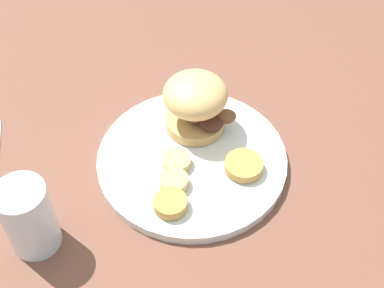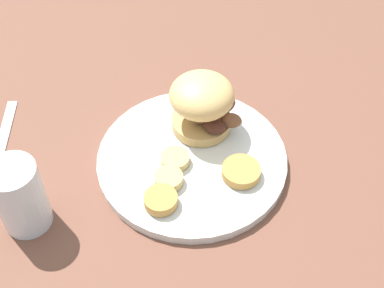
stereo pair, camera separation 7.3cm
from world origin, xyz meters
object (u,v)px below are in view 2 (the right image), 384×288
at_px(sandwich, 203,103).
at_px(drinking_glass, 20,196).
at_px(fork, 2,143).
at_px(dinner_plate, 192,159).

xyz_separation_m(sandwich, drinking_glass, (-0.25, 0.10, -0.01)).
bearing_deg(drinking_glass, fork, 61.11).
xyz_separation_m(dinner_plate, sandwich, (0.06, 0.02, 0.05)).
distance_m(dinner_plate, fork, 0.28).
height_order(dinner_plate, sandwich, sandwich).
bearing_deg(drinking_glass, sandwich, -21.87).
height_order(dinner_plate, drinking_glass, drinking_glass).
xyz_separation_m(dinner_plate, fork, (-0.13, 0.25, -0.01)).
relative_size(sandwich, drinking_glass, 1.04).
bearing_deg(fork, sandwich, -51.68).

